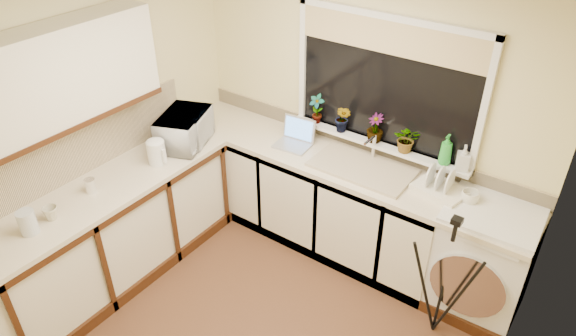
{
  "coord_description": "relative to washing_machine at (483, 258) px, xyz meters",
  "views": [
    {
      "loc": [
        1.77,
        -2.04,
        3.22
      ],
      "look_at": [
        -0.08,
        0.55,
        1.15
      ],
      "focal_mm": 32.51,
      "sensor_mm": 36.0,
      "label": 1
    }
  ],
  "objects": [
    {
      "name": "plant_d",
      "position": [
        -0.8,
        0.18,
        0.7
      ],
      "size": [
        0.25,
        0.24,
        0.23
      ],
      "primitive_type": "imported",
      "rotation": [
        0.0,
        0.0,
        0.35
      ],
      "color": "#999999",
      "rests_on": "windowsill"
    },
    {
      "name": "laptop",
      "position": [
        -1.74,
        -0.02,
        0.49
      ],
      "size": [
        0.32,
        0.29,
        0.22
      ],
      "rotation": [
        0.0,
        0.0,
        0.09
      ],
      "color": "#A5A5AD",
      "rests_on": "worktop_back"
    },
    {
      "name": "plant_b",
      "position": [
        -1.38,
        0.17,
        0.71
      ],
      "size": [
        0.16,
        0.13,
        0.25
      ],
      "primitive_type": "imported",
      "rotation": [
        0.0,
        0.0,
        -0.19
      ],
      "color": "#999999",
      "rests_on": "windowsill"
    },
    {
      "name": "worktop_back",
      "position": [
        -1.26,
        -0.04,
        0.42
      ],
      "size": [
        3.2,
        0.6,
        0.04
      ],
      "primitive_type": "cube",
      "color": "beige",
      "rests_on": "base_cabinet_back"
    },
    {
      "name": "ceiling",
      "position": [
        -1.26,
        -1.24,
        1.99
      ],
      "size": [
        3.2,
        3.2,
        0.0
      ],
      "primitive_type": "plane",
      "rotation": [
        3.14,
        0.0,
        0.0
      ],
      "color": "white",
      "rests_on": "ground"
    },
    {
      "name": "cup_left",
      "position": [
        -2.54,
        -1.89,
        0.49
      ],
      "size": [
        0.13,
        0.13,
        0.1
      ],
      "primitive_type": "imported",
      "rotation": [
        0.0,
        0.0,
        0.21
      ],
      "color": "beige",
      "rests_on": "worktop_left"
    },
    {
      "name": "window_blind",
      "position": [
        -1.06,
        0.22,
        1.46
      ],
      "size": [
        1.5,
        0.02,
        0.25
      ],
      "primitive_type": "cube",
      "color": "tan",
      "rests_on": "wall_back"
    },
    {
      "name": "floor",
      "position": [
        -1.26,
        -1.24,
        -0.46
      ],
      "size": [
        3.2,
        3.2,
        0.0
      ],
      "primitive_type": "plane",
      "color": "#563322",
      "rests_on": "ground"
    },
    {
      "name": "worktop_left",
      "position": [
        -2.56,
        -1.54,
        0.42
      ],
      "size": [
        0.6,
        2.4,
        0.04
      ],
      "primitive_type": "cube",
      "color": "beige",
      "rests_on": "base_cabinet_left"
    },
    {
      "name": "splashback_left",
      "position": [
        -2.85,
        -1.54,
        0.66
      ],
      "size": [
        0.02,
        2.4,
        0.45
      ],
      "primitive_type": "cube",
      "color": "beige",
      "rests_on": "wall_left"
    },
    {
      "name": "soap_bottle_green",
      "position": [
        -0.48,
        0.19,
        0.71
      ],
      "size": [
        0.1,
        0.1,
        0.25
      ],
      "primitive_type": "imported",
      "rotation": [
        0.0,
        0.0,
        -0.06
      ],
      "color": "green",
      "rests_on": "windowsill"
    },
    {
      "name": "windowsill",
      "position": [
        -1.06,
        0.19,
        0.57
      ],
      "size": [
        1.6,
        0.14,
        0.03
      ],
      "primitive_type": "cube",
      "color": "white",
      "rests_on": "wall_back"
    },
    {
      "name": "plant_a",
      "position": [
        -1.65,
        0.18,
        0.72
      ],
      "size": [
        0.14,
        0.09,
        0.26
      ],
      "primitive_type": "imported",
      "rotation": [
        0.0,
        0.0,
        0.0
      ],
      "color": "#999999",
      "rests_on": "windowsill"
    },
    {
      "name": "faucet",
      "position": [
        -1.06,
        0.14,
        0.56
      ],
      "size": [
        0.03,
        0.03,
        0.24
      ],
      "primitive_type": "cylinder",
      "color": "silver",
      "rests_on": "worktop_back"
    },
    {
      "name": "wall_back",
      "position": [
        -1.26,
        0.26,
        0.76
      ],
      "size": [
        3.2,
        0.0,
        3.2
      ],
      "primitive_type": "plane",
      "rotation": [
        1.57,
        0.0,
        0.0
      ],
      "color": "beige",
      "rests_on": "ground"
    },
    {
      "name": "plant_c",
      "position": [
        -1.09,
        0.18,
        0.71
      ],
      "size": [
        0.18,
        0.18,
        0.25
      ],
      "primitive_type": "imported",
      "rotation": [
        0.0,
        0.0,
        -0.36
      ],
      "color": "#999999",
      "rests_on": "windowsill"
    },
    {
      "name": "washing_machine",
      "position": [
        0.0,
        0.0,
        0.0
      ],
      "size": [
        0.68,
        0.66,
        0.93
      ],
      "primitive_type": "cube",
      "rotation": [
        0.0,
        0.0,
        0.04
      ],
      "color": "white",
      "rests_on": "floor"
    },
    {
      "name": "microwave",
      "position": [
        -2.52,
        -0.58,
        0.58
      ],
      "size": [
        0.52,
        0.61,
        0.29
      ],
      "primitive_type": "imported",
      "rotation": [
        0.0,
        0.0,
        1.95
      ],
      "color": "white",
      "rests_on": "worktop_left"
    },
    {
      "name": "glass_jug",
      "position": [
        -2.53,
        -2.06,
        0.52
      ],
      "size": [
        0.12,
        0.12,
        0.18
      ],
      "primitive_type": "cylinder",
      "color": "silver",
      "rests_on": "worktop_left"
    },
    {
      "name": "upper_cabinet",
      "position": [
        -2.7,
        -1.69,
        1.34
      ],
      "size": [
        0.28,
        1.9,
        0.7
      ],
      "primitive_type": "cube",
      "color": "silver",
      "rests_on": "wall_left"
    },
    {
      "name": "steel_jar",
      "position": [
        -2.59,
        -1.52,
        0.49
      ],
      "size": [
        0.08,
        0.08,
        0.11
      ],
      "primitive_type": "cylinder",
      "color": "white",
      "rests_on": "worktop_left"
    },
    {
      "name": "base_cabinet_left",
      "position": [
        -2.56,
        -1.54,
        -0.03
      ],
      "size": [
        0.54,
        2.4,
        0.86
      ],
      "primitive_type": "cube",
      "color": "silver",
      "rests_on": "floor"
    },
    {
      "name": "base_cabinet_back",
      "position": [
        -1.59,
        -0.04,
        -0.03
      ],
      "size": [
        2.55,
        0.6,
        0.86
      ],
      "primitive_type": "cube",
      "color": "silver",
      "rests_on": "floor"
    },
    {
      "name": "tripod",
      "position": [
        -0.14,
        -0.45,
        0.08
      ],
      "size": [
        0.67,
        0.67,
        1.08
      ],
      "primitive_type": null,
      "rotation": [
        0.0,
        0.0,
        -0.35
      ],
      "color": "black",
      "rests_on": "floor"
    },
    {
      "name": "window_glass",
      "position": [
        -1.06,
        0.24,
        1.09
      ],
      "size": [
        1.5,
        0.02,
        1.0
      ],
      "primitive_type": "cube",
      "color": "black",
      "rests_on": "wall_back"
    },
    {
      "name": "dish_rack",
      "position": [
        -0.42,
        0.0,
        0.46
      ],
      "size": [
        0.43,
        0.36,
        0.06
      ],
      "primitive_type": "cube",
      "rotation": [
        0.0,
        0.0,
        -0.22
      ],
      "color": "white",
      "rests_on": "worktop_back"
    },
    {
      "name": "wall_left",
      "position": [
        -2.86,
        -1.24,
        0.76
      ],
      "size": [
        0.0,
        3.0,
        3.0
      ],
      "primitive_type": "plane",
      "rotation": [
        1.57,
        0.0,
        1.57
      ],
      "color": "beige",
      "rests_on": "ground"
    },
    {
      "name": "sink",
      "position": [
        -1.06,
        -0.04,
        0.45
      ],
      "size": [
        0.82,
        0.46,
        0.03
      ],
      "primitive_type": "cube",
      "color": "tan",
      "rests_on": "worktop_back"
    },
    {
      "name": "cup_back",
      "position": [
        -0.2,
        0.0,
        0.49
      ],
      "size": [
        0.16,
        0.16,
        0.11
      ],
      "primitive_type": "imported",
      "rotation": [
        0.0,
        0.0,
        -0.24
      ],
      "color": "silver",
      "rests_on": "worktop_back"
    },
    {
      "name": "wall_right",
      "position": [
        0.34,
        -1.24,
        0.76
      ],
      "size": [
        0.0,
        3.0,
        3.0
      ],
      "primitive_type": "plane",
      "rotation": [
        1.57,
        0.0,
        -1.57
      ],
      "color": "beige",
      "rests_on": "ground"
    },
    {
      "name": "splashback_back",
      "position": [
        -1.26,
        0.25,
        0.51
      ],
      "size": [
        3.2,
        0.02,
        0.14
      ],
      "primitive_type": "cube",
      "color": "beige",
      "rests_on": "wall_back"
    },
    {
      "name": "soap_bottle_clear",
      "position": [
        -0.35,
        0.19,
        0.69
      ],
      "size": [
        0.12,
        0.12,
        0.21
      ],
      "primitive_type": "imported",
      "rotation": [
        0.0,
        0.0,
        0.35
      ],
      "color": "#999999",
      "rests_on": "windowsill"
    },
    {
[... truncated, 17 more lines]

